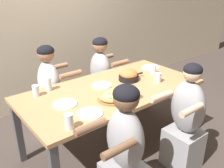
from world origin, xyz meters
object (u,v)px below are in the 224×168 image
(skillet_bowl, at_px, (129,75))
(empty_plate_d, at_px, (151,67))
(empty_plate_c, at_px, (65,104))
(diner_far_midright, at_px, (101,80))
(drinking_glass_c, at_px, (36,91))
(drinking_glass_f, at_px, (134,95))
(diner_near_midleft, at_px, (124,155))
(drinking_glass_a, at_px, (48,84))
(empty_plate_a, at_px, (90,113))
(pizza_board_main, at_px, (112,97))
(empty_plate_b, at_px, (102,85))
(drinking_glass_d, at_px, (153,70))
(diner_far_midleft, at_px, (51,95))
(drinking_glass_e, at_px, (158,78))
(diner_near_midright, at_px, (185,123))
(drinking_glass_b, at_px, (69,122))

(skillet_bowl, xyz_separation_m, empty_plate_d, (0.51, 0.13, -0.05))
(empty_plate_c, xyz_separation_m, diner_far_midright, (0.94, 0.72, -0.24))
(empty_plate_d, xyz_separation_m, drinking_glass_c, (-1.52, 0.14, 0.05))
(drinking_glass_c, xyz_separation_m, drinking_glass_f, (0.72, -0.67, -0.01))
(skillet_bowl, relative_size, empty_plate_d, 1.51)
(drinking_glass_c, bearing_deg, diner_near_midleft, -75.04)
(skillet_bowl, xyz_separation_m, drinking_glass_a, (-0.85, 0.32, 0.01))
(empty_plate_c, height_order, empty_plate_d, same)
(empty_plate_a, relative_size, drinking_glass_c, 2.00)
(drinking_glass_c, relative_size, diner_near_midleft, 0.10)
(pizza_board_main, distance_m, empty_plate_b, 0.36)
(diner_far_midright, bearing_deg, drinking_glass_c, -70.78)
(pizza_board_main, height_order, drinking_glass_c, drinking_glass_c)
(empty_plate_c, relative_size, diner_far_midright, 0.20)
(drinking_glass_a, bearing_deg, drinking_glass_c, -163.09)
(drinking_glass_d, bearing_deg, diner_far_midleft, 147.26)
(pizza_board_main, xyz_separation_m, drinking_glass_a, (-0.39, 0.59, 0.04))
(drinking_glass_f, bearing_deg, empty_plate_a, 176.06)
(skillet_bowl, distance_m, empty_plate_d, 0.53)
(empty_plate_a, xyz_separation_m, drinking_glass_e, (1.01, 0.12, 0.04))
(diner_near_midright, bearing_deg, empty_plate_d, -25.40)
(empty_plate_d, xyz_separation_m, drinking_glass_e, (-0.28, -0.38, 0.04))
(empty_plate_c, relative_size, drinking_glass_d, 2.01)
(drinking_glass_d, bearing_deg, drinking_glass_e, -125.26)
(pizza_board_main, bearing_deg, drinking_glass_c, 135.08)
(diner_near_midright, bearing_deg, diner_far_midleft, 28.82)
(empty_plate_c, bearing_deg, drinking_glass_f, -29.30)
(diner_near_midleft, bearing_deg, empty_plate_a, 7.83)
(empty_plate_a, xyz_separation_m, drinking_glass_d, (1.16, 0.33, 0.04))
(empty_plate_c, height_order, diner_near_midleft, diner_near_midleft)
(empty_plate_b, distance_m, drinking_glass_d, 0.72)
(drinking_glass_e, height_order, diner_far_midright, diner_far_midright)
(drinking_glass_e, xyz_separation_m, diner_far_midleft, (-0.92, 0.89, -0.28))
(drinking_glass_b, relative_size, diner_far_midleft, 0.11)
(drinking_glass_e, bearing_deg, empty_plate_a, -173.29)
(pizza_board_main, bearing_deg, skillet_bowl, 30.28)
(pizza_board_main, xyz_separation_m, diner_near_midleft, (-0.27, -0.50, -0.26))
(empty_plate_a, height_order, diner_near_midright, diner_near_midright)
(diner_near_midleft, bearing_deg, empty_plate_d, -54.12)
(drinking_glass_c, height_order, diner_near_midleft, diner_near_midleft)
(empty_plate_a, height_order, drinking_glass_a, drinking_glass_a)
(empty_plate_a, bearing_deg, diner_near_midleft, -82.17)
(diner_far_midleft, bearing_deg, empty_plate_b, 31.19)
(diner_far_midright, bearing_deg, empty_plate_a, -40.23)
(drinking_glass_a, bearing_deg, diner_far_midleft, 64.93)
(drinking_glass_b, bearing_deg, empty_plate_c, 66.22)
(skillet_bowl, distance_m, empty_plate_a, 0.87)
(drinking_glass_b, bearing_deg, drinking_glass_f, 3.95)
(pizza_board_main, height_order, drinking_glass_a, drinking_glass_a)
(empty_plate_b, distance_m, drinking_glass_c, 0.70)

